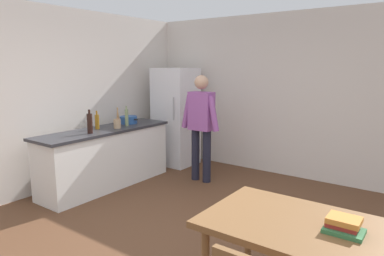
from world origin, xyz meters
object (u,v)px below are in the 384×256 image
(cooking_pot, at_px, (129,120))
(book_stack, at_px, (344,225))
(dining_table, at_px, (304,234))
(person, at_px, (201,121))
(bottle_wine_dark, at_px, (90,123))
(bottle_vinegar_tall, at_px, (127,117))
(refrigerator, at_px, (176,117))
(bottle_oil_amber, at_px, (97,122))
(utensil_jar, at_px, (117,123))

(cooking_pot, bearing_deg, book_stack, -23.50)
(dining_table, bearing_deg, person, 137.59)
(person, bearing_deg, bottle_wine_dark, -123.79)
(book_stack, bearing_deg, dining_table, -170.45)
(dining_table, bearing_deg, bottle_vinegar_tall, 156.06)
(dining_table, bearing_deg, refrigerator, 140.71)
(dining_table, xyz_separation_m, bottle_oil_amber, (-3.47, 1.01, 0.34))
(cooking_pot, distance_m, utensil_jar, 0.46)
(dining_table, relative_size, bottle_vinegar_tall, 4.37)
(refrigerator, relative_size, book_stack, 7.18)
(cooking_pot, relative_size, book_stack, 1.60)
(bottle_wine_dark, bearing_deg, person, 56.21)
(cooking_pot, height_order, bottle_oil_amber, bottle_oil_amber)
(bottle_vinegar_tall, bearing_deg, bottle_wine_dark, -87.85)
(refrigerator, height_order, cooking_pot, refrigerator)
(person, height_order, bottle_wine_dark, person)
(cooking_pot, relative_size, utensil_jar, 1.25)
(refrigerator, height_order, utensil_jar, refrigerator)
(utensil_jar, relative_size, bottle_wine_dark, 0.94)
(bottle_oil_amber, xyz_separation_m, bottle_vinegar_tall, (0.15, 0.46, 0.02))
(utensil_jar, height_order, bottle_vinegar_tall, same)
(cooking_pot, xyz_separation_m, bottle_wine_dark, (0.18, -0.92, 0.09))
(dining_table, height_order, bottle_vinegar_tall, bottle_vinegar_tall)
(bottle_oil_amber, distance_m, bottle_vinegar_tall, 0.49)
(cooking_pot, bearing_deg, person, 23.53)
(book_stack, bearing_deg, bottle_oil_amber, 165.38)
(refrigerator, xyz_separation_m, cooking_pot, (-0.17, -1.04, 0.06))
(utensil_jar, bearing_deg, person, 44.05)
(utensil_jar, height_order, bottle_oil_amber, utensil_jar)
(person, relative_size, cooking_pot, 4.25)
(bottle_wine_dark, xyz_separation_m, book_stack, (3.54, -0.70, -0.25))
(person, bearing_deg, cooking_pot, -156.47)
(refrigerator, distance_m, bottle_wine_dark, 1.96)
(bottle_wine_dark, xyz_separation_m, bottle_oil_amber, (-0.18, 0.27, -0.03))
(refrigerator, distance_m, bottle_vinegar_tall, 1.23)
(person, bearing_deg, dining_table, -42.41)
(person, xyz_separation_m, bottle_vinegar_tall, (-0.97, -0.67, 0.06))
(bottle_wine_dark, bearing_deg, cooking_pot, 101.10)
(utensil_jar, bearing_deg, cooking_pot, 114.23)
(person, height_order, book_stack, person)
(utensil_jar, distance_m, book_stack, 3.73)
(dining_table, bearing_deg, cooking_pot, 154.45)
(person, distance_m, bottle_wine_dark, 1.69)
(utensil_jar, relative_size, bottle_oil_amber, 1.14)
(refrigerator, distance_m, bottle_oil_amber, 1.70)
(bottle_oil_amber, relative_size, book_stack, 1.12)
(person, xyz_separation_m, bottle_oil_amber, (-1.12, -1.14, 0.04))
(person, bearing_deg, bottle_vinegar_tall, -145.18)
(refrigerator, xyz_separation_m, bottle_wine_dark, (0.01, -1.96, 0.15))
(bottle_vinegar_tall, xyz_separation_m, book_stack, (3.57, -1.43, -0.24))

